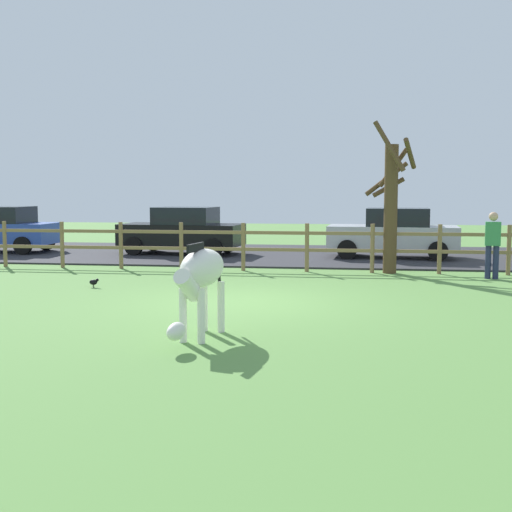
# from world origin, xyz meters

# --- Properties ---
(ground_plane) EXTENTS (60.00, 60.00, 0.00)m
(ground_plane) POSITION_xyz_m (0.00, 0.00, 0.00)
(ground_plane) COLOR #5B8C42
(parking_asphalt) EXTENTS (28.00, 7.40, 0.05)m
(parking_asphalt) POSITION_xyz_m (0.00, 9.30, 0.03)
(parking_asphalt) COLOR #2D2D33
(parking_asphalt) RESTS_ON ground_plane
(paddock_fence) EXTENTS (20.71, 0.11, 1.29)m
(paddock_fence) POSITION_xyz_m (-0.70, 5.00, 0.73)
(paddock_fence) COLOR olive
(paddock_fence) RESTS_ON ground_plane
(bare_tree) EXTENTS (1.33, 1.33, 3.93)m
(bare_tree) POSITION_xyz_m (3.20, 5.04, 1.88)
(bare_tree) COLOR #513A23
(bare_tree) RESTS_ON ground_plane
(zebra) EXTENTS (0.68, 1.93, 1.41)m
(zebra) POSITION_xyz_m (-0.02, -3.18, 0.93)
(zebra) COLOR white
(zebra) RESTS_ON ground_plane
(crow_on_grass) EXTENTS (0.21, 0.10, 0.20)m
(crow_on_grass) POSITION_xyz_m (-3.51, 1.45, 0.13)
(crow_on_grass) COLOR black
(crow_on_grass) RESTS_ON ground_plane
(parked_car_black) EXTENTS (4.14, 2.18, 1.56)m
(parked_car_black) POSITION_xyz_m (-3.36, 8.85, 0.84)
(parked_car_black) COLOR black
(parked_car_black) RESTS_ON parking_asphalt
(parked_car_silver) EXTENTS (4.11, 2.11, 1.56)m
(parked_car_silver) POSITION_xyz_m (3.51, 8.63, 0.84)
(parked_car_silver) COLOR #B7BABF
(parked_car_silver) RESTS_ON parking_asphalt
(visitor_near_fence) EXTENTS (0.39, 0.27, 1.64)m
(visitor_near_fence) POSITION_xyz_m (5.60, 4.21, 0.91)
(visitor_near_fence) COLOR #232847
(visitor_near_fence) RESTS_ON ground_plane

